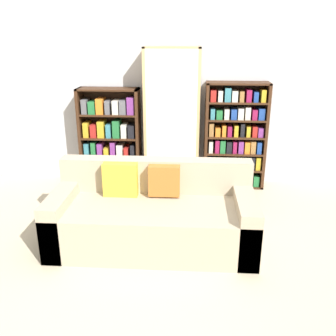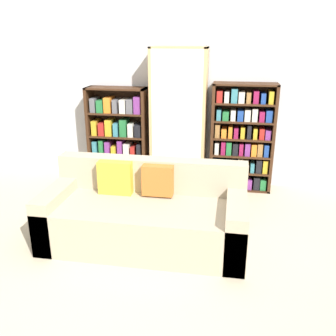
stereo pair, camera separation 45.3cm
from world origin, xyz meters
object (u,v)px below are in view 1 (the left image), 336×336
(bookshelf_right, at_px, (235,138))
(wine_bottle, at_px, (211,188))
(bookshelf_left, at_px, (111,139))
(display_cabinet, at_px, (172,120))
(couch, at_px, (153,216))

(bookshelf_right, relative_size, wine_bottle, 3.90)
(bookshelf_right, distance_m, wine_bottle, 0.83)
(bookshelf_left, bearing_deg, display_cabinet, -1.06)
(display_cabinet, bearing_deg, wine_bottle, -42.83)
(couch, height_order, bookshelf_left, bookshelf_left)
(display_cabinet, distance_m, wine_bottle, 1.09)
(couch, bearing_deg, wine_bottle, 60.46)
(wine_bottle, bearing_deg, display_cabinet, 137.17)
(display_cabinet, xyz_separation_m, bookshelf_right, (0.89, 0.02, -0.25))
(couch, relative_size, bookshelf_left, 1.49)
(couch, relative_size, bookshelf_right, 1.39)
(couch, xyz_separation_m, bookshelf_right, (0.99, 1.67, 0.41))
(bookshelf_right, bearing_deg, couch, -120.67)
(wine_bottle, bearing_deg, bookshelf_right, 56.94)
(bookshelf_left, xyz_separation_m, bookshelf_right, (1.77, -0.00, 0.05))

